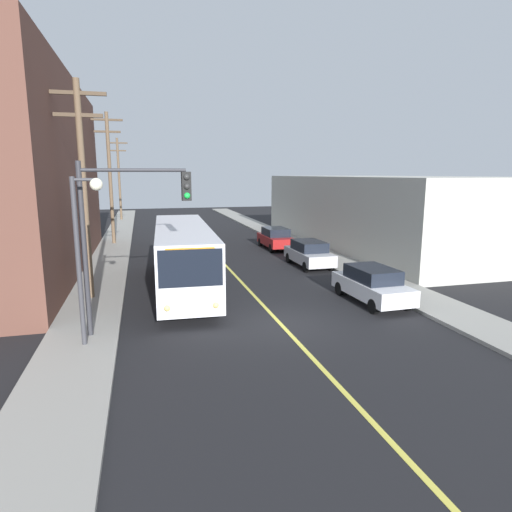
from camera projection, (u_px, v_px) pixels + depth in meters
The scene contains 14 objects.
ground_plane at pixel (280, 324), 16.90m from camera, with size 120.00×120.00×0.00m, color black.
sidewalk_left at pixel (104, 276), 24.59m from camera, with size 2.50×90.00×0.15m, color gray.
sidewalk_right at pixel (340, 263), 28.20m from camera, with size 2.50×90.00×0.15m, color gray.
lane_stripe_center at pixel (216, 255), 31.16m from camera, with size 0.16×60.00×0.01m, color #D8CC4C.
building_right_warehouse at pixel (387, 211), 35.69m from camera, with size 12.00×26.29×5.53m.
city_bus at pixel (183, 254), 21.67m from camera, with size 3.07×12.24×3.20m.
parked_car_white at pixel (372, 284), 19.58m from camera, with size 1.96×4.46×1.62m.
parked_car_silver at pixel (309, 253), 27.21m from camera, with size 1.86×4.42×1.62m.
parked_car_red at pixel (276, 238), 33.74m from camera, with size 1.85×4.41×1.62m.
utility_pole_near at pixel (83, 181), 19.07m from camera, with size 2.40×0.28×9.54m.
utility_pole_mid at pixel (110, 173), 34.64m from camera, with size 2.40×0.28×10.33m.
utility_pole_far at pixel (119, 175), 53.22m from camera, with size 2.40×0.28×9.85m.
traffic_signal_left_corner at pixel (130, 216), 14.93m from camera, with size 3.75×0.48×6.00m.
street_lamp_left at pixel (84, 237), 13.89m from camera, with size 0.98×0.40×5.50m.
Camera 1 is at (-4.99, -15.36, 5.72)m, focal length 30.57 mm.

